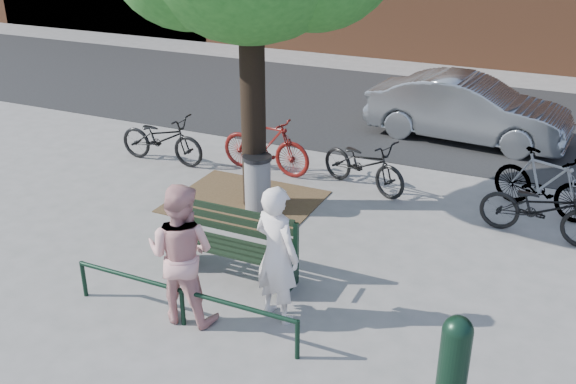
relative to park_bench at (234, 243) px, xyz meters
The scene contains 15 objects.
ground 0.49m from the park_bench, 90.00° to the right, with size 90.00×90.00×0.00m, color gray.
dirt_pit 2.39m from the park_bench, 115.24° to the left, with size 2.40×2.00×0.02m, color brown.
road 8.43m from the park_bench, 90.00° to the left, with size 40.00×7.00×0.01m, color black.
park_bench is the anchor object (origin of this frame).
guard_railing 1.28m from the park_bench, 90.00° to the right, with size 3.06×0.06×0.51m.
person_left 1.22m from the park_bench, 34.52° to the right, with size 0.64×0.42×1.74m, color silver.
person_right 1.20m from the park_bench, 93.38° to the right, with size 0.86×0.67×1.77m, color #D0928F.
bollard 3.49m from the park_bench, 23.44° to the right, with size 0.30×0.30×1.11m.
litter_bin 2.03m from the park_bench, 108.45° to the left, with size 0.47×0.47×0.97m.
bicycle_a 4.57m from the park_bench, 137.19° to the left, with size 0.64×1.84×0.97m, color black.
bicycle_b 3.70m from the park_bench, 110.18° to the left, with size 0.52×1.83×1.10m, color #590F0C.
bicycle_c 3.58m from the park_bench, 79.80° to the left, with size 0.63×1.80×0.95m, color black.
bicycle_d 5.26m from the park_bench, 46.90° to the left, with size 0.49×1.74×1.05m, color gray.
bicycle_e 4.65m from the park_bench, 38.31° to the left, with size 0.63×1.81×0.95m, color black.
parked_car 7.14m from the park_bench, 75.54° to the left, with size 1.46×4.18×1.38m, color slate.
Camera 1 is at (3.84, -6.49, 4.61)m, focal length 40.00 mm.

